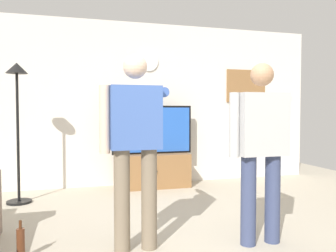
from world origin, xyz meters
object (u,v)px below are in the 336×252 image
object	(u,v)px
television	(152,130)
person_standing_nearer_lamp	(135,139)
beverage_bottle	(21,243)
framed_picture	(246,86)
floor_lamp	(17,103)
tv_stand	(153,171)
person_standing_nearer_couch	(260,141)
wall_clock	(149,62)

from	to	relation	value
television	person_standing_nearer_lamp	xyz separation A→B (m)	(-0.73, -2.44, 0.05)
person_standing_nearer_lamp	beverage_bottle	size ratio (longest dim) A/B	5.22
framed_picture	beverage_bottle	xyz separation A→B (m)	(-3.50, -2.64, -1.55)
floor_lamp	person_standing_nearer_lamp	bearing A→B (deg)	-58.01
tv_stand	television	bearing A→B (deg)	90.00
person_standing_nearer_couch	tv_stand	bearing A→B (deg)	99.10
beverage_bottle	framed_picture	bearing A→B (deg)	37.04
wall_clock	framed_picture	size ratio (longest dim) A/B	0.40
tv_stand	floor_lamp	bearing A→B (deg)	-167.32
framed_picture	floor_lamp	world-z (taller)	framed_picture
wall_clock	framed_picture	xyz separation A→B (m)	(1.82, 0.00, -0.37)
television	beverage_bottle	distance (m)	3.03
beverage_bottle	person_standing_nearer_couch	bearing A→B (deg)	-5.92
wall_clock	floor_lamp	bearing A→B (deg)	-159.50
person_standing_nearer_lamp	floor_lamp	bearing A→B (deg)	121.99
person_standing_nearer_couch	television	bearing A→B (deg)	98.94
floor_lamp	person_standing_nearer_couch	size ratio (longest dim) A/B	1.12
person_standing_nearer_lamp	beverage_bottle	distance (m)	1.28
floor_lamp	person_standing_nearer_lamp	size ratio (longest dim) A/B	1.09
television	person_standing_nearer_lamp	size ratio (longest dim) A/B	0.76
television	person_standing_nearer_couch	distance (m)	2.64
television	tv_stand	bearing A→B (deg)	-90.00
person_standing_nearer_lamp	person_standing_nearer_couch	size ratio (longest dim) A/B	1.03
television	floor_lamp	world-z (taller)	floor_lamp
tv_stand	beverage_bottle	bearing A→B (deg)	-125.65
floor_lamp	person_standing_nearer_couch	bearing A→B (deg)	-41.99
wall_clock	beverage_bottle	world-z (taller)	wall_clock
television	person_standing_nearer_lamp	distance (m)	2.54
framed_picture	floor_lamp	bearing A→B (deg)	-168.98
floor_lamp	person_standing_nearer_couch	world-z (taller)	floor_lamp
person_standing_nearer_lamp	person_standing_nearer_couch	distance (m)	1.15
tv_stand	floor_lamp	xyz separation A→B (m)	(-1.95, -0.44, 1.07)
television	wall_clock	xyz separation A→B (m)	(-0.00, 0.24, 1.13)
framed_picture	person_standing_nearer_couch	bearing A→B (deg)	-116.21
beverage_bottle	floor_lamp	bearing A→B (deg)	97.97
person_standing_nearer_couch	floor_lamp	bearing A→B (deg)	138.01
wall_clock	person_standing_nearer_lamp	size ratio (longest dim) A/B	0.18
wall_clock	beverage_bottle	size ratio (longest dim) A/B	0.94
wall_clock	framed_picture	bearing A→B (deg)	0.16
framed_picture	beverage_bottle	size ratio (longest dim) A/B	2.34
framed_picture	floor_lamp	distance (m)	3.85
tv_stand	wall_clock	distance (m)	1.81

